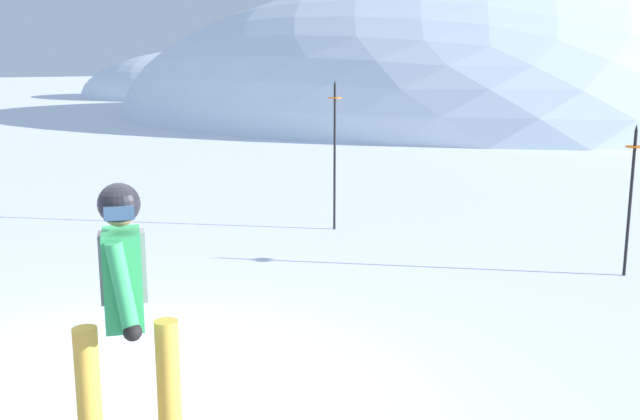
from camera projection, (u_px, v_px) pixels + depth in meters
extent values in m
plane|color=white|center=(98.00, 414.00, 5.00)|extent=(300.00, 300.00, 0.00)
ellipsoid|color=white|center=(470.00, 114.00, 37.45)|extent=(36.82, 33.14, 13.56)
ellipsoid|color=white|center=(219.00, 97.00, 59.58)|extent=(23.17, 20.85, 7.93)
cylinder|color=#BC8E33|center=(169.00, 383.00, 4.49)|extent=(0.15, 0.15, 0.82)
cylinder|color=#BC8E33|center=(89.00, 392.00, 4.37)|extent=(0.15, 0.15, 0.82)
cube|color=#2D9351|center=(123.00, 279.00, 4.30)|extent=(0.41, 0.41, 0.58)
cylinder|color=#2D9351|center=(123.00, 268.00, 4.52)|extent=(0.20, 0.20, 0.57)
cylinder|color=#2D9351|center=(123.00, 290.00, 4.08)|extent=(0.20, 0.20, 0.57)
sphere|color=black|center=(132.00, 305.00, 4.59)|extent=(0.11, 0.11, 0.11)
sphere|color=black|center=(133.00, 332.00, 4.12)|extent=(0.11, 0.11, 0.11)
cube|color=slate|center=(123.00, 267.00, 4.48)|extent=(0.33, 0.32, 0.44)
cube|color=slate|center=(124.00, 274.00, 4.59)|extent=(0.18, 0.18, 0.20)
sphere|color=#9E7051|center=(119.00, 209.00, 4.21)|extent=(0.21, 0.21, 0.21)
sphere|color=black|center=(119.00, 204.00, 4.21)|extent=(0.25, 0.25, 0.25)
cube|color=navy|center=(119.00, 213.00, 4.09)|extent=(0.14, 0.14, 0.08)
cylinder|color=black|center=(335.00, 159.00, 10.53)|extent=(0.04, 0.04, 2.13)
cylinder|color=orange|center=(335.00, 98.00, 10.36)|extent=(0.20, 0.20, 0.02)
cone|color=black|center=(335.00, 82.00, 10.31)|extent=(0.04, 0.04, 0.08)
cylinder|color=black|center=(630.00, 204.00, 8.18)|extent=(0.04, 0.04, 1.68)
cylinder|color=orange|center=(635.00, 147.00, 8.05)|extent=(0.20, 0.20, 0.02)
cone|color=black|center=(637.00, 127.00, 8.01)|extent=(0.04, 0.04, 0.08)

